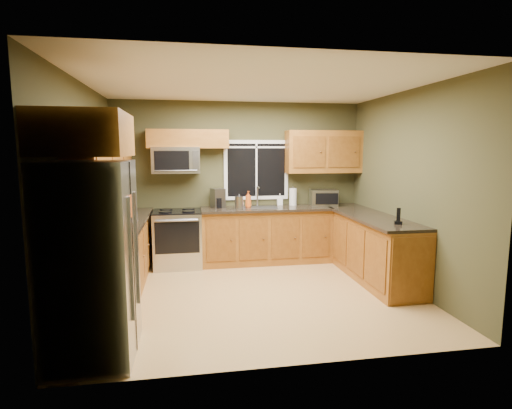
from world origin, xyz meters
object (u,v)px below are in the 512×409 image
object	(u,v)px
paper_towel_roll	(293,197)
soap_bottle_a	(248,199)
kettle	(239,202)
soap_bottle_b	(280,199)
microwave	(176,160)
coffee_maker	(218,199)
toaster_oven	(323,198)
cordless_phone	(398,219)
refrigerator	(92,261)
soap_bottle_c	(241,203)
range	(178,238)

from	to	relation	value
paper_towel_roll	soap_bottle_a	distance (m)	0.82
kettle	paper_towel_roll	distance (m)	1.01
kettle	soap_bottle_b	size ratio (longest dim) A/B	1.23
microwave	coffee_maker	xyz separation A→B (m)	(0.67, 0.00, -0.64)
paper_towel_roll	toaster_oven	bearing A→B (deg)	-16.97
toaster_oven	soap_bottle_a	world-z (taller)	toaster_oven
soap_bottle_a	cordless_phone	xyz separation A→B (m)	(1.69, -1.82, -0.07)
microwave	soap_bottle_a	world-z (taller)	microwave
refrigerator	cordless_phone	world-z (taller)	refrigerator
toaster_oven	kettle	world-z (taller)	toaster_oven
refrigerator	microwave	world-z (taller)	microwave
coffee_maker	soap_bottle_c	xyz separation A→B (m)	(0.38, -0.01, -0.07)
refrigerator	soap_bottle_a	world-z (taller)	refrigerator
kettle	cordless_phone	xyz separation A→B (m)	(1.86, -1.69, -0.05)
range	kettle	xyz separation A→B (m)	(1.00, -0.07, 0.59)
toaster_oven	soap_bottle_c	size ratio (longest dim) A/B	3.27
coffee_maker	kettle	distance (m)	0.39
microwave	coffee_maker	world-z (taller)	microwave
soap_bottle_c	cordless_phone	distance (m)	2.62
refrigerator	soap_bottle_b	size ratio (longest dim) A/B	8.87
range	microwave	xyz separation A→B (m)	(-0.00, 0.14, 1.26)
refrigerator	soap_bottle_c	xyz separation A→B (m)	(1.74, 2.90, 0.11)
soap_bottle_a	soap_bottle_b	size ratio (longest dim) A/B	1.35
range	microwave	size ratio (longest dim) A/B	1.23
toaster_oven	soap_bottle_c	bearing A→B (deg)	176.52
microwave	kettle	distance (m)	1.22
kettle	soap_bottle_c	xyz separation A→B (m)	(0.05, 0.20, -0.04)
soap_bottle_c	cordless_phone	xyz separation A→B (m)	(1.81, -1.89, -0.01)
microwave	soap_bottle_a	bearing A→B (deg)	-3.53
refrigerator	toaster_oven	distance (m)	4.24
refrigerator	soap_bottle_a	distance (m)	3.39
range	kettle	size ratio (longest dim) A/B	3.75
range	microwave	distance (m)	1.27
kettle	cordless_phone	bearing A→B (deg)	-42.23
paper_towel_roll	refrigerator	bearing A→B (deg)	-131.92
microwave	kettle	bearing A→B (deg)	-11.51
microwave	paper_towel_roll	bearing A→B (deg)	1.76
toaster_oven	soap_bottle_c	xyz separation A→B (m)	(-1.43, 0.09, -0.07)
paper_towel_roll	soap_bottle_c	xyz separation A→B (m)	(-0.92, -0.07, -0.07)
refrigerator	microwave	bearing A→B (deg)	76.66
range	kettle	world-z (taller)	kettle
microwave	cordless_phone	distance (m)	3.51
soap_bottle_b	soap_bottle_c	distance (m)	0.71
kettle	soap_bottle_b	bearing A→B (deg)	21.59
soap_bottle_b	soap_bottle_c	world-z (taller)	soap_bottle_b
soap_bottle_a	range	bearing A→B (deg)	-176.87
range	cordless_phone	world-z (taller)	cordless_phone
microwave	coffee_maker	distance (m)	0.93
range	paper_towel_roll	world-z (taller)	paper_towel_roll
microwave	soap_bottle_b	bearing A→B (deg)	3.05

